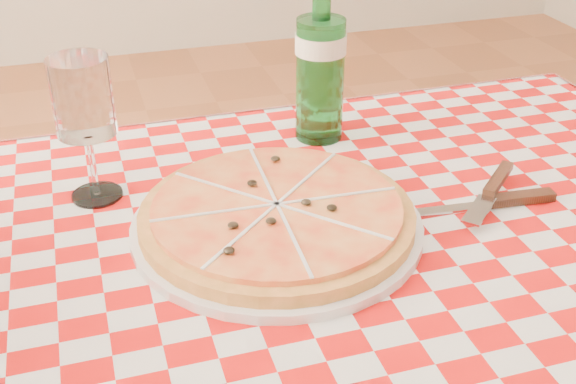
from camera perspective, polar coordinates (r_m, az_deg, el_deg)
The scene contains 6 objects.
dining_table at distance 0.96m, azimuth 2.22°, elevation -9.78°, with size 1.20×0.80×0.75m.
tablecloth at distance 0.90m, azimuth 2.34°, elevation -5.17°, with size 1.30×0.90×0.01m, color #B30C0B.
pizza_plate at distance 0.93m, azimuth -0.89°, elevation -1.76°, with size 0.38×0.38×0.05m, color #C28C40, non-canonical shape.
water_bottle at distance 1.13m, azimuth 2.58°, elevation 10.92°, with size 0.08×0.08×0.28m, color #1B6C27, non-canonical shape.
wine_glass at distance 1.01m, azimuth -15.56°, elevation 4.69°, with size 0.08×0.08×0.20m, color white, non-canonical shape.
cutlery at distance 1.02m, azimuth 15.49°, elevation -0.45°, with size 0.25×0.21×0.03m, color silver, non-canonical shape.
Camera 1 is at (-0.25, -0.69, 1.28)m, focal length 45.00 mm.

